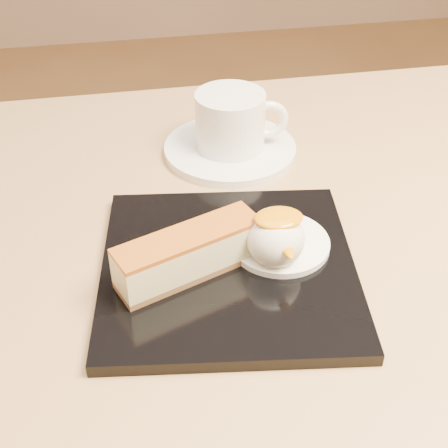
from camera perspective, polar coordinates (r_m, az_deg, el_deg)
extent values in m
cube|color=brown|center=(0.56, 1.91, -6.83)|extent=(0.80, 0.80, 0.04)
cube|color=black|center=(0.55, 0.39, -4.07)|extent=(0.25, 0.25, 0.01)
cube|color=brown|center=(0.53, -3.19, -4.16)|extent=(0.13, 0.08, 0.01)
cube|color=beige|center=(0.52, -3.26, -2.64)|extent=(0.13, 0.08, 0.03)
cube|color=#8E4B0F|center=(0.51, -3.33, -1.13)|extent=(0.13, 0.08, 0.00)
cylinder|color=white|center=(0.56, 5.10, -1.74)|extent=(0.09, 0.09, 0.01)
sphere|color=white|center=(0.53, 4.74, -1.37)|extent=(0.05, 0.05, 0.05)
ellipsoid|color=orange|center=(0.52, 5.01, 0.55)|extent=(0.04, 0.03, 0.01)
ellipsoid|color=green|center=(0.57, 1.69, -0.56)|extent=(0.02, 0.01, 0.00)
ellipsoid|color=green|center=(0.58, 2.44, -0.14)|extent=(0.02, 0.01, 0.00)
ellipsoid|color=green|center=(0.57, 0.86, -0.22)|extent=(0.01, 0.02, 0.00)
cylinder|color=white|center=(0.72, 0.55, 6.85)|extent=(0.15, 0.15, 0.01)
cylinder|color=white|center=(0.70, 0.56, 9.43)|extent=(0.08, 0.08, 0.06)
cylinder|color=black|center=(0.69, 0.58, 11.62)|extent=(0.07, 0.07, 0.00)
torus|color=white|center=(0.70, 4.09, 9.51)|extent=(0.05, 0.02, 0.04)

